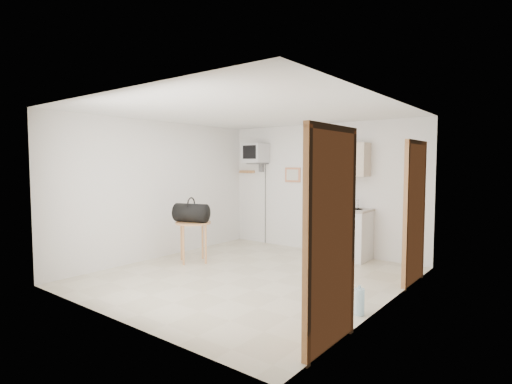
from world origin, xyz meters
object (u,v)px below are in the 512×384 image
Objects in this scene: crt_television at (256,154)px; round_table at (193,227)px; water_bottle at (359,302)px; duffel_bag at (191,213)px.

crt_television is 2.34m from round_table.
water_bottle is (3.33, -0.56, -0.46)m from round_table.
water_bottle is (3.43, -2.48, -1.78)m from crt_television.
duffel_bag is 1.92× the size of water_bottle.
crt_television reaches higher than duffel_bag.
duffel_bag is (0.09, -1.95, -1.06)m from crt_television.
crt_television is 4.59m from water_bottle.
crt_television is at bearing 76.39° from duffel_bag.
duffel_bag is (-0.01, -0.03, 0.26)m from round_table.
round_table is 1.08× the size of duffel_bag.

